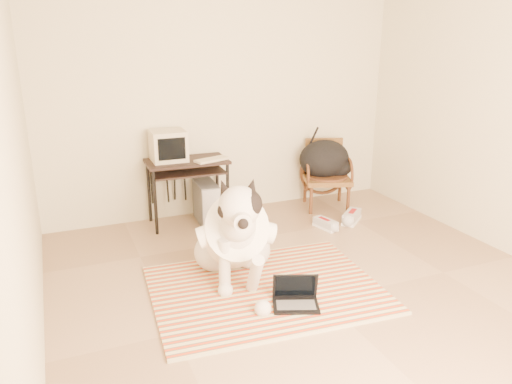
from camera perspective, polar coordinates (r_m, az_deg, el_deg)
floor at (r=3.97m, az=7.81°, el=-12.10°), size 4.50×4.50×0.00m
wall_back at (r=5.52m, az=-3.61°, el=11.39°), size 4.50×0.00×4.50m
wall_left at (r=3.01m, az=-26.07°, el=4.13°), size 0.00×4.50×4.50m
rug at (r=4.06m, az=1.12°, el=-11.03°), size 1.88×1.49×0.02m
dog at (r=4.06m, az=-2.41°, el=-5.02°), size 0.69×1.38×0.99m
laptop at (r=3.82m, az=4.54°, el=-11.89°), size 0.40×0.35×0.24m
computer_desk at (r=5.26m, az=-7.85°, el=2.57°), size 0.85×0.49×0.70m
crt_monitor at (r=5.22m, az=-10.00°, el=5.24°), size 0.35×0.34×0.31m
desk_keyboard at (r=5.18m, az=-5.09°, el=3.71°), size 0.38×0.23×0.02m
pc_tower at (r=5.39m, az=-5.69°, el=-1.18°), size 0.23×0.48×0.44m
rattan_chair at (r=5.86m, az=8.00°, el=2.05°), size 0.65×0.63×0.78m
backpack at (r=5.81m, az=8.08°, el=3.62°), size 0.64×0.49×0.44m
sneaker_left at (r=5.29m, az=7.94°, el=-3.67°), size 0.18×0.31×0.10m
sneaker_right at (r=5.51m, az=10.87°, el=-2.84°), size 0.34×0.32×0.12m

